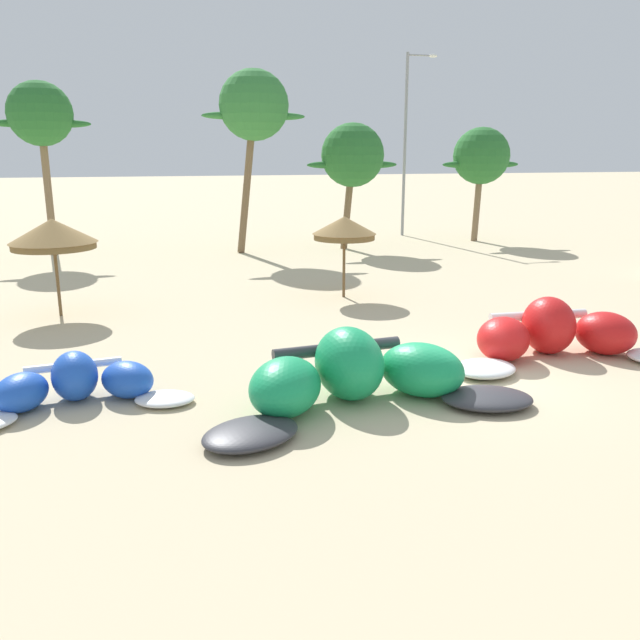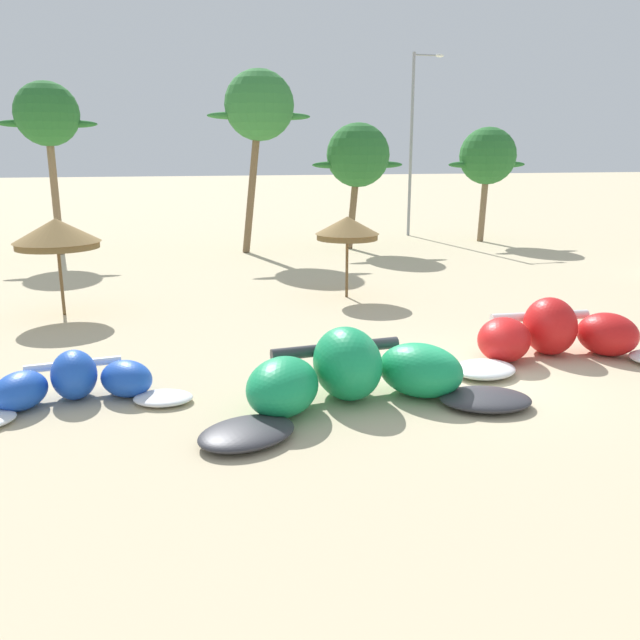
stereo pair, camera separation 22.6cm
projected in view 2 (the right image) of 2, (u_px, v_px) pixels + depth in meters
name	position (u px, v px, depth m)	size (l,w,h in m)	color
ground_plane	(462.00, 375.00, 15.18)	(260.00, 260.00, 0.00)	beige
kite_far_left	(75.00, 384.00, 13.44)	(4.79, 2.47, 1.03)	white
kite_left	(354.00, 377.00, 13.29)	(7.13, 3.59, 1.51)	#333338
kite_left_of_center	(556.00, 336.00, 16.30)	(6.44, 3.15, 1.46)	white
beach_umbrella_near_van	(56.00, 233.00, 20.09)	(2.63, 2.63, 3.04)	brown
beach_umbrella_middle	(347.00, 228.00, 22.66)	(2.24, 2.24, 2.85)	brown
palm_left	(47.00, 116.00, 31.30)	(4.57, 3.04, 8.30)	#7F6647
palm_left_of_gap	(259.00, 107.00, 31.94)	(5.13, 3.42, 8.93)	brown
palm_center_left	(358.00, 156.00, 33.79)	(4.90, 3.27, 6.48)	brown
palm_center_right	(488.00, 157.00, 36.60)	(4.73, 3.15, 6.37)	#7F6647
lamppost_west_center	(414.00, 137.00, 38.93)	(1.96, 0.24, 10.60)	gray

